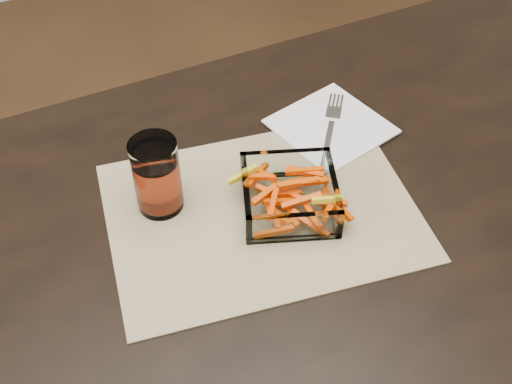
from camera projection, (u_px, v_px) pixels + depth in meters
dining_table at (255, 288)px, 0.97m from camera, size 1.60×0.90×0.75m
placemat at (262, 211)px, 0.95m from camera, size 0.50×0.40×0.00m
glass_bowl at (289, 196)px, 0.94m from camera, size 0.18×0.18×0.05m
tumbler at (157, 178)px, 0.92m from camera, size 0.07×0.07×0.12m
napkin at (331, 126)px, 1.08m from camera, size 0.20×0.20×0.00m
fork at (331, 126)px, 1.08m from camera, size 0.13×0.16×0.00m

